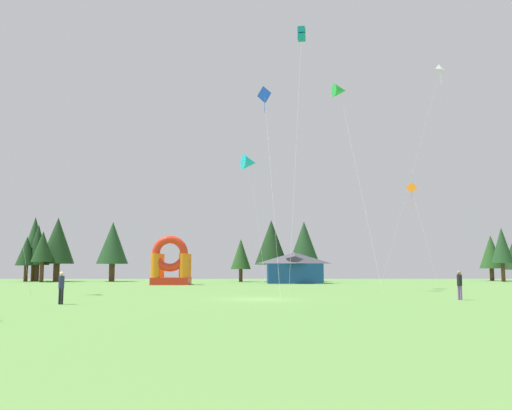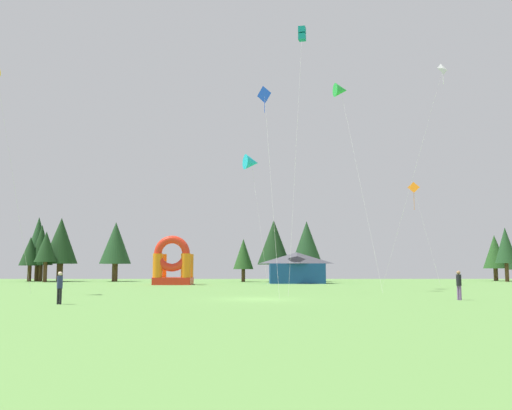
{
  "view_description": "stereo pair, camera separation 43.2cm",
  "coord_description": "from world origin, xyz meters",
  "px_view_note": "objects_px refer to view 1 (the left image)",
  "views": [
    {
      "loc": [
        -0.7,
        -34.67,
        1.96
      ],
      "look_at": [
        0.0,
        7.2,
        6.67
      ],
      "focal_mm": 38.9,
      "sensor_mm": 36.0,
      "label": 1
    },
    {
      "loc": [
        -0.27,
        -34.68,
        1.96
      ],
      "look_at": [
        0.0,
        7.2,
        6.67
      ],
      "focal_mm": 38.9,
      "sensor_mm": 36.0,
      "label": 2
    }
  ],
  "objects_px": {
    "inflatable_yellow_castle": "(171,267)",
    "festival_tent": "(294,268)",
    "kite_blue_diamond": "(265,97)",
    "kite_cyan_delta": "(249,162)",
    "person_midfield": "(61,285)",
    "person_left_edge": "(460,283)",
    "kite_green_delta": "(340,91)",
    "kite_orange_diamond": "(412,190)",
    "kite_white_diamond": "(441,72)",
    "kite_teal_box": "(301,35)"
  },
  "relations": [
    {
      "from": "kite_cyan_delta",
      "to": "person_midfield",
      "type": "height_order",
      "value": "kite_cyan_delta"
    },
    {
      "from": "kite_orange_diamond",
      "to": "kite_blue_diamond",
      "type": "distance_m",
      "value": 26.07
    },
    {
      "from": "kite_orange_diamond",
      "to": "kite_cyan_delta",
      "type": "xyz_separation_m",
      "value": [
        -17.96,
        6.31,
        4.21
      ]
    },
    {
      "from": "kite_green_delta",
      "to": "inflatable_yellow_castle",
      "type": "bearing_deg",
      "value": 143.77
    },
    {
      "from": "kite_teal_box",
      "to": "festival_tent",
      "type": "bearing_deg",
      "value": 87.08
    },
    {
      "from": "kite_teal_box",
      "to": "inflatable_yellow_castle",
      "type": "xyz_separation_m",
      "value": [
        -13.3,
        17.19,
        -19.97
      ]
    },
    {
      "from": "kite_white_diamond",
      "to": "kite_cyan_delta",
      "type": "bearing_deg",
      "value": 149.85
    },
    {
      "from": "kite_orange_diamond",
      "to": "inflatable_yellow_castle",
      "type": "height_order",
      "value": "kite_orange_diamond"
    },
    {
      "from": "person_midfield",
      "to": "person_left_edge",
      "type": "xyz_separation_m",
      "value": [
        22.71,
        3.66,
        0.02
      ]
    },
    {
      "from": "kite_white_diamond",
      "to": "inflatable_yellow_castle",
      "type": "distance_m",
      "value": 35.9
    },
    {
      "from": "kite_white_diamond",
      "to": "kite_green_delta",
      "type": "bearing_deg",
      "value": -157.06
    },
    {
      "from": "kite_teal_box",
      "to": "kite_cyan_delta",
      "type": "height_order",
      "value": "kite_teal_box"
    },
    {
      "from": "person_left_edge",
      "to": "inflatable_yellow_castle",
      "type": "xyz_separation_m",
      "value": [
        -21.44,
        29.66,
        0.99
      ]
    },
    {
      "from": "kite_teal_box",
      "to": "person_left_edge",
      "type": "distance_m",
      "value": 25.72
    },
    {
      "from": "kite_teal_box",
      "to": "inflatable_yellow_castle",
      "type": "height_order",
      "value": "kite_teal_box"
    },
    {
      "from": "kite_white_diamond",
      "to": "kite_cyan_delta",
      "type": "relative_size",
      "value": 1.46
    },
    {
      "from": "person_midfield",
      "to": "person_left_edge",
      "type": "relative_size",
      "value": 0.98
    },
    {
      "from": "kite_orange_diamond",
      "to": "person_midfield",
      "type": "relative_size",
      "value": 6.43
    },
    {
      "from": "kite_teal_box",
      "to": "kite_green_delta",
      "type": "distance_m",
      "value": 6.98
    },
    {
      "from": "kite_orange_diamond",
      "to": "kite_teal_box",
      "type": "bearing_deg",
      "value": -133.06
    },
    {
      "from": "inflatable_yellow_castle",
      "to": "festival_tent",
      "type": "bearing_deg",
      "value": 19.61
    },
    {
      "from": "kite_blue_diamond",
      "to": "festival_tent",
      "type": "xyz_separation_m",
      "value": [
        4.45,
        27.23,
        -12.99
      ]
    },
    {
      "from": "kite_teal_box",
      "to": "person_midfield",
      "type": "bearing_deg",
      "value": -132.09
    },
    {
      "from": "kite_orange_diamond",
      "to": "kite_cyan_delta",
      "type": "relative_size",
      "value": 0.71
    },
    {
      "from": "kite_teal_box",
      "to": "kite_cyan_delta",
      "type": "xyz_separation_m",
      "value": [
        -4.4,
        20.81,
        -7.29
      ]
    },
    {
      "from": "kite_blue_diamond",
      "to": "inflatable_yellow_castle",
      "type": "height_order",
      "value": "kite_blue_diamond"
    },
    {
      "from": "kite_green_delta",
      "to": "inflatable_yellow_castle",
      "type": "xyz_separation_m",
      "value": [
        -17.33,
        12.7,
        -16.47
      ]
    },
    {
      "from": "kite_teal_box",
      "to": "person_left_edge",
      "type": "xyz_separation_m",
      "value": [
        8.14,
        -12.47,
        -20.97
      ]
    },
    {
      "from": "kite_orange_diamond",
      "to": "kite_green_delta",
      "type": "height_order",
      "value": "kite_green_delta"
    },
    {
      "from": "kite_green_delta",
      "to": "festival_tent",
      "type": "distance_m",
      "value": 24.55
    },
    {
      "from": "kite_orange_diamond",
      "to": "kite_cyan_delta",
      "type": "height_order",
      "value": "kite_cyan_delta"
    },
    {
      "from": "person_left_edge",
      "to": "kite_orange_diamond",
      "type": "bearing_deg",
      "value": 138.72
    },
    {
      "from": "kite_green_delta",
      "to": "person_midfield",
      "type": "relative_size",
      "value": 11.12
    },
    {
      "from": "kite_orange_diamond",
      "to": "inflatable_yellow_castle",
      "type": "bearing_deg",
      "value": 174.28
    },
    {
      "from": "festival_tent",
      "to": "kite_teal_box",
      "type": "bearing_deg",
      "value": -92.92
    },
    {
      "from": "kite_blue_diamond",
      "to": "kite_cyan_delta",
      "type": "distance_m",
      "value": 25.72
    },
    {
      "from": "inflatable_yellow_castle",
      "to": "kite_orange_diamond",
      "type": "bearing_deg",
      "value": -5.72
    },
    {
      "from": "kite_teal_box",
      "to": "person_midfield",
      "type": "relative_size",
      "value": 13.15
    },
    {
      "from": "kite_orange_diamond",
      "to": "kite_teal_box",
      "type": "distance_m",
      "value": 22.93
    },
    {
      "from": "kite_cyan_delta",
      "to": "inflatable_yellow_castle",
      "type": "height_order",
      "value": "kite_cyan_delta"
    },
    {
      "from": "kite_orange_diamond",
      "to": "kite_cyan_delta",
      "type": "distance_m",
      "value": 19.49
    },
    {
      "from": "person_midfield",
      "to": "kite_teal_box",
      "type": "bearing_deg",
      "value": -109.53
    },
    {
      "from": "kite_blue_diamond",
      "to": "kite_white_diamond",
      "type": "relative_size",
      "value": 0.68
    },
    {
      "from": "kite_orange_diamond",
      "to": "kite_white_diamond",
      "type": "height_order",
      "value": "kite_white_diamond"
    },
    {
      "from": "kite_orange_diamond",
      "to": "person_left_edge",
      "type": "bearing_deg",
      "value": -101.35
    },
    {
      "from": "kite_orange_diamond",
      "to": "festival_tent",
      "type": "xyz_separation_m",
      "value": [
        -12.41,
        7.84,
        -8.62
      ]
    },
    {
      "from": "kite_orange_diamond",
      "to": "person_midfield",
      "type": "height_order",
      "value": "kite_orange_diamond"
    },
    {
      "from": "person_midfield",
      "to": "festival_tent",
      "type": "relative_size",
      "value": 0.26
    },
    {
      "from": "kite_orange_diamond",
      "to": "person_left_edge",
      "type": "distance_m",
      "value": 29.09
    },
    {
      "from": "kite_orange_diamond",
      "to": "kite_white_diamond",
      "type": "distance_m",
      "value": 12.84
    }
  ]
}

